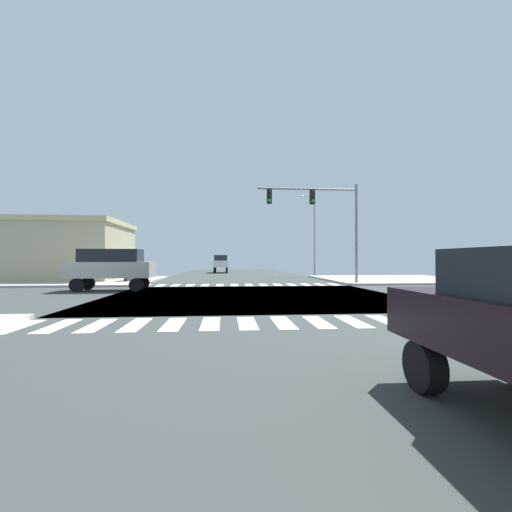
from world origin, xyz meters
TOP-DOWN VIEW (x-y plane):
  - ground at (0.00, 0.00)m, footprint 90.00×90.00m
  - sidewalk_corner_ne at (13.00, 12.00)m, footprint 12.00×12.00m
  - sidewalk_corner_nw at (-13.00, 12.00)m, footprint 12.00×12.00m
  - crosswalk_near at (-0.25, -7.30)m, footprint 13.50×2.00m
  - crosswalk_far at (-0.25, 7.30)m, footprint 13.50×2.00m
  - traffic_signal_mast at (5.18, 7.06)m, footprint 7.14×0.55m
  - street_lamp at (8.10, 20.63)m, footprint 1.78×0.32m
  - bank_building at (-17.74, 13.95)m, footprint 16.89×8.90m
  - suv_crossing_1 at (-2.00, 30.11)m, footprint 1.96×4.60m
  - suv_queued_2 at (-7.79, 3.50)m, footprint 4.60×1.96m

SIDE VIEW (x-z plane):
  - ground at x=0.00m, z-range -0.05..0.00m
  - crosswalk_near at x=-0.25m, z-range 0.00..0.01m
  - crosswalk_far at x=-0.25m, z-range 0.00..0.01m
  - sidewalk_corner_ne at x=13.00m, z-range 0.00..0.14m
  - sidewalk_corner_nw at x=-13.00m, z-range 0.00..0.14m
  - suv_crossing_1 at x=-2.00m, z-range 0.22..2.56m
  - suv_queued_2 at x=-7.79m, z-range 0.22..2.56m
  - bank_building at x=-17.74m, z-range 0.01..5.01m
  - street_lamp at x=8.10m, z-range 0.80..9.61m
  - traffic_signal_mast at x=5.18m, z-range 1.70..8.78m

